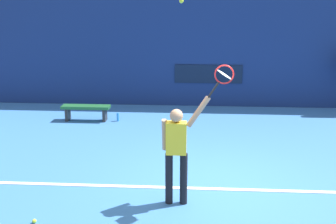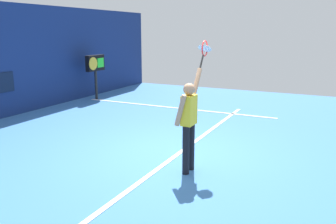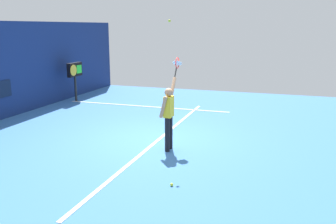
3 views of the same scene
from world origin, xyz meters
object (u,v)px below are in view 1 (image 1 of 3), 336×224
Objects in this scene: tennis_ball at (181,1)px; court_bench at (86,109)px; tennis_player at (177,148)px; water_bottle at (118,117)px; spare_ball at (34,221)px; tennis_racket at (223,76)px.

tennis_ball is 0.05× the size of court_bench.
tennis_player is 5.25m from water_bottle.
spare_ball is at bearing -160.13° from tennis_player.
spare_ball is (-2.27, -0.80, -3.36)m from tennis_ball.
spare_ball is (0.64, -5.60, -0.30)m from court_bench.
tennis_racket is (0.73, -0.00, 1.24)m from tennis_player.
spare_ball is at bearing -93.00° from water_bottle.
court_bench is (-2.86, 4.80, -0.67)m from tennis_player.
tennis_player is 28.27× the size of tennis_ball.
tennis_ball is 4.13m from spare_ball.
spare_ball is (-2.22, -0.80, -0.97)m from tennis_player.
tennis_racket is at bearing -53.30° from court_bench.
tennis_racket is 1.33m from tennis_ball.
tennis_ball is at bearing -58.78° from court_bench.
water_bottle is (-1.98, 4.81, -3.27)m from tennis_ball.
tennis_player is at bearing 19.87° from spare_ball.
tennis_ball is at bearing -2.90° from tennis_player.
tennis_player reaches higher than court_bench.
tennis_racket is at bearing -0.34° from tennis_player.
court_bench is (-2.91, 4.81, -3.05)m from tennis_ball.
tennis_racket is 3.77m from spare_ball.
tennis_ball reaches higher than tennis_racket.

